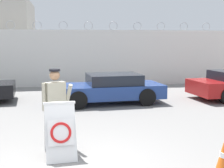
% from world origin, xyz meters
% --- Properties ---
extents(ground_plane, '(90.00, 90.00, 0.00)m').
position_xyz_m(ground_plane, '(0.00, 0.00, 0.00)').
color(ground_plane, gray).
extents(perimeter_wall, '(36.00, 0.30, 3.49)m').
position_xyz_m(perimeter_wall, '(-0.00, 11.15, 1.53)').
color(perimeter_wall, silver).
rests_on(perimeter_wall, ground_plane).
extents(barricade_sign, '(0.70, 0.91, 1.19)m').
position_xyz_m(barricade_sign, '(-0.20, 0.55, 0.59)').
color(barricade_sign, white).
rests_on(barricade_sign, ground_plane).
extents(security_guard, '(0.70, 0.40, 1.83)m').
position_xyz_m(security_guard, '(-0.29, 1.22, 1.03)').
color(security_guard, '#232838').
rests_on(security_guard, ground_plane).
extents(parked_car_rear_sedan, '(4.34, 2.12, 1.16)m').
position_xyz_m(parked_car_rear_sedan, '(1.73, 6.13, 0.59)').
color(parked_car_rear_sedan, black).
rests_on(parked_car_rear_sedan, ground_plane).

